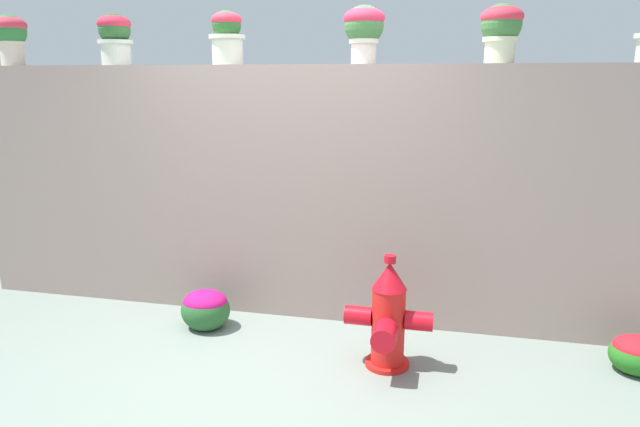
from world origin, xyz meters
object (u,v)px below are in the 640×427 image
(potted_plant_0, at_px, (10,34))
(flower_bush_left, at_px, (205,308))
(potted_plant_2, at_px, (227,35))
(potted_plant_4, at_px, (501,27))
(potted_plant_3, at_px, (364,27))
(fire_hydrant, at_px, (388,319))
(flower_bush_right, at_px, (639,353))
(potted_plant_1, at_px, (115,35))

(potted_plant_0, xyz_separation_m, flower_bush_left, (1.88, -0.49, -2.09))
(potted_plant_2, relative_size, potted_plant_4, 1.00)
(potted_plant_3, bearing_deg, potted_plant_2, -179.11)
(potted_plant_0, xyz_separation_m, potted_plant_4, (3.97, 0.03, -0.02))
(potted_plant_2, distance_m, fire_hydrant, 2.47)
(potted_plant_2, xyz_separation_m, flower_bush_right, (3.01, -0.50, -2.09))
(potted_plant_1, bearing_deg, flower_bush_left, -29.55)
(potted_plant_0, relative_size, potted_plant_4, 1.03)
(fire_hydrant, bearing_deg, potted_plant_4, 51.80)
(potted_plant_1, distance_m, potted_plant_2, 0.98)
(potted_plant_0, height_order, potted_plant_4, potted_plant_0)
(potted_plant_1, height_order, flower_bush_left, potted_plant_1)
(potted_plant_1, xyz_separation_m, potted_plant_4, (3.01, -0.01, 0.01))
(fire_hydrant, bearing_deg, potted_plant_0, 166.55)
(potted_plant_0, xyz_separation_m, potted_plant_1, (0.96, 0.03, -0.02))
(potted_plant_0, bearing_deg, flower_bush_right, -5.68)
(potted_plant_1, xyz_separation_m, flower_bush_right, (3.99, -0.53, -2.10))
(potted_plant_2, relative_size, flower_bush_left, 1.06)
(flower_bush_left, bearing_deg, potted_plant_4, 13.84)
(potted_plant_4, bearing_deg, potted_plant_3, -179.92)
(potted_plant_4, distance_m, flower_bush_left, 2.99)
(potted_plant_1, relative_size, flower_bush_right, 1.11)
(fire_hydrant, xyz_separation_m, flower_bush_right, (1.63, 0.30, -0.21))
(potted_plant_0, distance_m, potted_plant_1, 0.96)
(flower_bush_left, bearing_deg, potted_plant_3, 24.53)
(potted_plant_0, height_order, potted_plant_2, potted_plant_0)
(potted_plant_4, xyz_separation_m, fire_hydrant, (-0.65, -0.82, -1.90))
(flower_bush_right, bearing_deg, potted_plant_3, 165.09)
(fire_hydrant, height_order, flower_bush_left, fire_hydrant)
(flower_bush_right, bearing_deg, potted_plant_2, 170.54)
(potted_plant_4, bearing_deg, fire_hydrant, -128.20)
(flower_bush_left, height_order, flower_bush_right, flower_bush_left)
(potted_plant_2, relative_size, fire_hydrant, 0.52)
(potted_plant_4, bearing_deg, potted_plant_0, -179.62)
(flower_bush_left, relative_size, flower_bush_right, 1.04)
(potted_plant_3, xyz_separation_m, flower_bush_right, (1.94, -0.52, -2.13))
(flower_bush_right, bearing_deg, fire_hydrant, -169.46)
(flower_bush_left, bearing_deg, fire_hydrant, -11.99)
(potted_plant_0, relative_size, potted_plant_2, 1.03)
(potted_plant_3, bearing_deg, flower_bush_right, -14.91)
(flower_bush_left, bearing_deg, potted_plant_1, 150.45)
(potted_plant_4, relative_size, fire_hydrant, 0.52)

